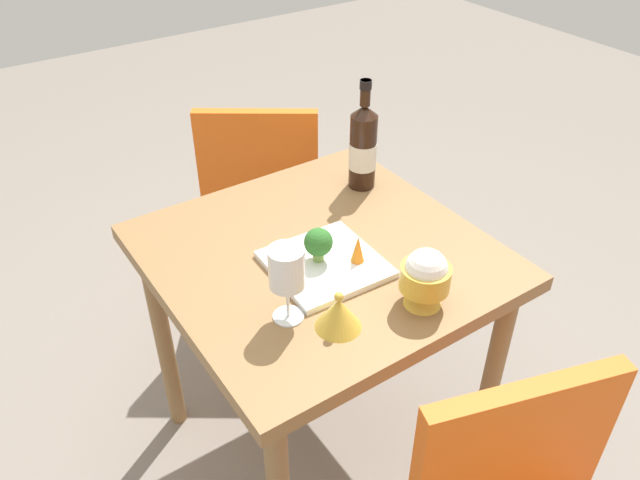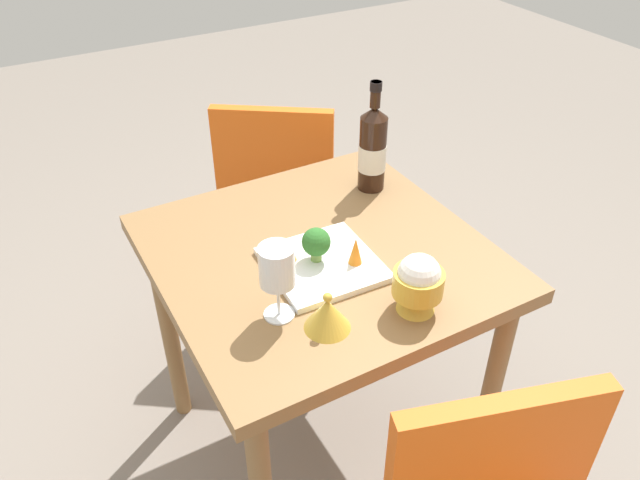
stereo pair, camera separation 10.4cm
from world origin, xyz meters
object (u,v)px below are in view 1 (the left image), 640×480
chair_by_wall (262,186)px  carrot_garnish_right (291,252)px  carrot_garnish_left (358,249)px  wine_glass (287,270)px  serving_plate (325,264)px  rice_bowl (425,277)px  rice_bowl_lid (338,313)px  wine_bottle (363,147)px  broccoli_floret (318,243)px

chair_by_wall → carrot_garnish_right: size_ratio=15.83×
chair_by_wall → carrot_garnish_right: chair_by_wall is taller
chair_by_wall → carrot_garnish_left: chair_by_wall is taller
wine_glass → serving_plate: (-0.16, -0.10, -0.12)m
carrot_garnish_right → serving_plate: bearing=145.3°
rice_bowl → rice_bowl_lid: 0.20m
serving_plate → rice_bowl: bearing=114.6°
rice_bowl → carrot_garnish_left: (0.04, -0.19, -0.02)m
wine_bottle → wine_glass: (0.46, 0.35, 0.01)m
carrot_garnish_left → rice_bowl: bearing=101.7°
rice_bowl_lid → broccoli_floret: size_ratio=1.17×
serving_plate → carrot_garnish_left: size_ratio=3.72×
rice_bowl → carrot_garnish_right: size_ratio=2.64×
chair_by_wall → carrot_garnish_left: size_ratio=12.21×
wine_glass → rice_bowl_lid: (-0.07, 0.08, -0.09)m
broccoli_floret → carrot_garnish_right: size_ratio=1.60×
wine_glass → rice_bowl_lid: size_ratio=1.79×
chair_by_wall → carrot_garnish_left: bearing=-67.9°
wine_bottle → wine_glass: size_ratio=1.75×
rice_bowl → rice_bowl_lid: size_ratio=1.42×
rice_bowl → serving_plate: size_ratio=0.55×
broccoli_floret → carrot_garnish_left: size_ratio=1.23×
wine_bottle → broccoli_floret: size_ratio=3.65×
wine_bottle → rice_bowl: size_ratio=2.21×
chair_by_wall → rice_bowl: bearing=-63.3°
carrot_garnish_right → wine_bottle: bearing=-150.3°
chair_by_wall → rice_bowl: (0.13, 0.97, 0.30)m
wine_glass → rice_bowl: 0.30m
rice_bowl_lid → carrot_garnish_right: rice_bowl_lid is taller
rice_bowl → chair_by_wall: bearing=-97.8°
wine_bottle → rice_bowl_lid: (0.39, 0.44, -0.08)m
wine_glass → broccoli_floret: (-0.15, -0.11, -0.06)m
wine_glass → carrot_garnish_left: wine_glass is taller
rice_bowl → broccoli_floret: size_ratio=1.65×
carrot_garnish_left → rice_bowl_lid: bearing=42.4°
chair_by_wall → carrot_garnish_right: 0.80m
wine_bottle → carrot_garnish_left: 0.38m
carrot_garnish_left → wine_glass: bearing=14.5°
serving_plate → carrot_garnish_left: (-0.07, 0.04, 0.04)m
rice_bowl_lid → broccoli_floret: (-0.08, -0.20, 0.03)m
chair_by_wall → wine_bottle: size_ratio=2.71×
wine_glass → carrot_garnish_right: size_ratio=3.33×
serving_plate → broccoli_floret: broccoli_floret is taller
wine_bottle → carrot_garnish_left: size_ratio=4.50×
rice_bowl_lid → broccoli_floret: broccoli_floret is taller
rice_bowl_lid → rice_bowl: bearing=167.5°
carrot_garnish_left → wine_bottle: bearing=-128.6°
chair_by_wall → carrot_garnish_left: (0.17, 0.78, 0.27)m
broccoli_floret → carrot_garnish_right: 0.07m
rice_bowl_lid → serving_plate: bearing=-116.7°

